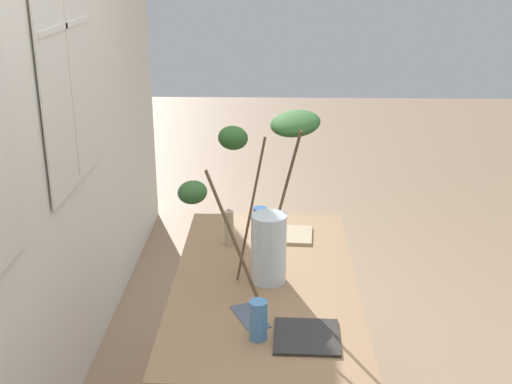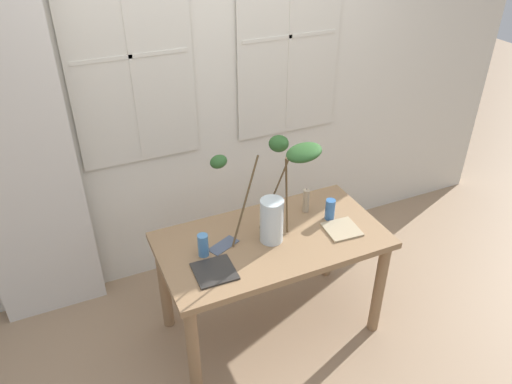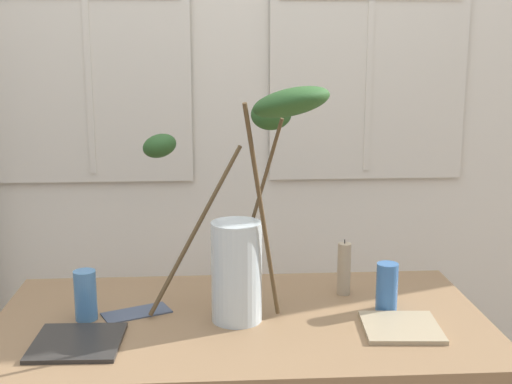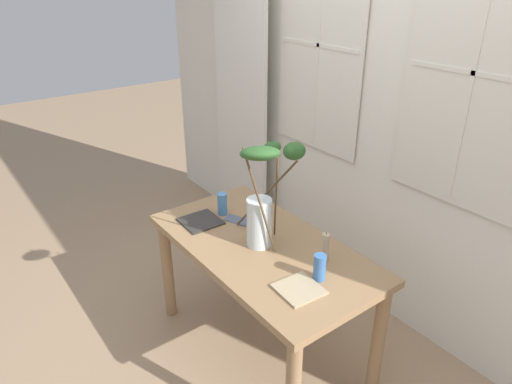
% 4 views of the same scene
% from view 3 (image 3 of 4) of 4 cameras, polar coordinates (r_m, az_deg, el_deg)
% --- Properties ---
extents(back_wall_with_windows, '(5.02, 0.14, 2.78)m').
position_cam_3_polar(back_wall_with_windows, '(2.70, -2.20, 10.28)').
color(back_wall_with_windows, silver).
rests_on(back_wall_with_windows, ground).
extents(dining_table, '(1.36, 0.72, 0.75)m').
position_cam_3_polar(dining_table, '(1.95, -1.23, -13.78)').
color(dining_table, '#93704C').
rests_on(dining_table, ground).
extents(vase_with_branches, '(0.57, 0.57, 0.66)m').
position_cam_3_polar(vase_with_branches, '(1.80, -0.86, -1.89)').
color(vase_with_branches, silver).
rests_on(vase_with_branches, dining_table).
extents(drinking_glass_blue_left, '(0.06, 0.06, 0.14)m').
position_cam_3_polar(drinking_glass_blue_left, '(1.92, -14.22, -8.46)').
color(drinking_glass_blue_left, '#4C84BC').
rests_on(drinking_glass_blue_left, dining_table).
extents(drinking_glass_blue_right, '(0.06, 0.06, 0.14)m').
position_cam_3_polar(drinking_glass_blue_right, '(1.96, 11.01, -7.88)').
color(drinking_glass_blue_right, '#386BAD').
rests_on(drinking_glass_blue_right, dining_table).
extents(plate_square_left, '(0.23, 0.23, 0.01)m').
position_cam_3_polar(plate_square_left, '(1.80, -14.87, -12.19)').
color(plate_square_left, '#2D2B28').
rests_on(plate_square_left, dining_table).
extents(plate_square_right, '(0.21, 0.21, 0.01)m').
position_cam_3_polar(plate_square_right, '(1.87, 12.17, -11.11)').
color(plate_square_right, tan).
rests_on(plate_square_right, dining_table).
extents(napkin_folded, '(0.20, 0.15, 0.00)m').
position_cam_3_polar(napkin_folded, '(1.96, -10.06, -10.02)').
color(napkin_folded, '#4C566B').
rests_on(napkin_folded, dining_table).
extents(pillar_candle, '(0.04, 0.04, 0.17)m').
position_cam_3_polar(pillar_candle, '(2.06, 7.45, -6.46)').
color(pillar_candle, tan).
rests_on(pillar_candle, dining_table).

